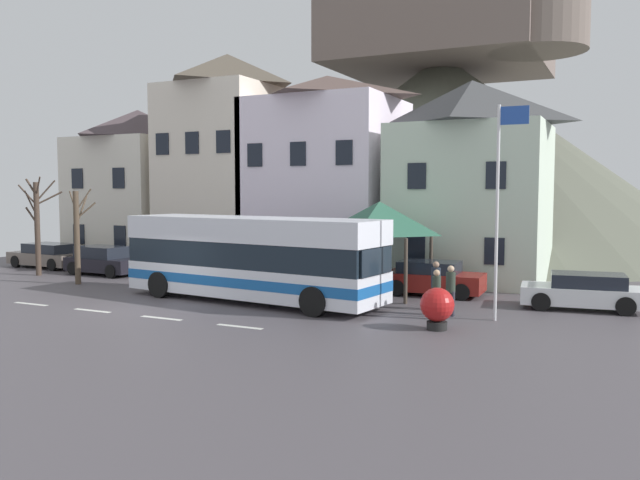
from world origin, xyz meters
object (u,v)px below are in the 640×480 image
object	(u,v)px
parked_car_03	(583,291)
bare_tree_01	(77,235)
townhouse_02	(327,175)
parked_car_02	(433,278)
hilltop_castle	(442,141)
pedestrian_01	(451,288)
townhouse_03	(470,182)
parked_car_01	(48,256)
pedestrian_02	(436,292)
townhouse_01	(228,161)
flagpole	(500,196)
transit_bus	(251,259)
townhouse_00	(139,186)
bus_shelter	(379,218)
parked_car_00	(105,261)
pedestrian_03	(436,283)
public_bench	(376,274)
pedestrian_00	(383,277)
harbour_buoy	(437,306)
bare_tree_02	(37,224)

from	to	relation	value
parked_car_03	bare_tree_01	distance (m)	20.80
townhouse_02	parked_car_02	bearing A→B (deg)	-34.83
hilltop_castle	pedestrian_01	bearing A→B (deg)	-74.12
townhouse_03	parked_car_01	xyz separation A→B (m)	(-21.49, -4.59, -3.87)
parked_car_02	pedestrian_02	size ratio (longest dim) A/B	2.42
townhouse_01	flagpole	world-z (taller)	townhouse_01
townhouse_01	pedestrian_01	size ratio (longest dim) A/B	6.84
transit_bus	parked_car_03	distance (m)	11.87
townhouse_02	hilltop_castle	world-z (taller)	hilltop_castle
parked_car_02	bare_tree_01	bearing A→B (deg)	-167.21
hilltop_castle	townhouse_01	bearing A→B (deg)	-115.19
pedestrian_02	bare_tree_01	world-z (taller)	bare_tree_01
parked_car_03	townhouse_00	bearing A→B (deg)	-19.36
bare_tree_01	bus_shelter	bearing A→B (deg)	13.81
pedestrian_01	parked_car_00	bearing A→B (deg)	170.65
pedestrian_03	hilltop_castle	bearing A→B (deg)	104.78
townhouse_01	townhouse_00	bearing A→B (deg)	179.29
transit_bus	parked_car_00	xyz separation A→B (m)	(-10.61, 3.45, -0.91)
townhouse_03	bus_shelter	bearing A→B (deg)	-114.84
parked_car_00	pedestrian_03	world-z (taller)	pedestrian_03
townhouse_00	townhouse_02	bearing A→B (deg)	-0.61
parked_car_01	townhouse_00	bearing A→B (deg)	-106.55
transit_bus	flagpole	distance (m)	9.25
townhouse_02	flagpole	bearing A→B (deg)	-41.10
parked_car_02	bus_shelter	bearing A→B (deg)	-160.90
hilltop_castle	transit_bus	distance (m)	25.94
townhouse_03	public_bench	world-z (taller)	townhouse_03
parked_car_03	pedestrian_00	size ratio (longest dim) A/B	2.46
parked_car_00	public_bench	size ratio (longest dim) A/B	2.68
parked_car_00	parked_car_02	size ratio (longest dim) A/B	1.03
flagpole	harbour_buoy	distance (m)	4.13
pedestrian_03	townhouse_00	bearing A→B (deg)	158.33
pedestrian_02	pedestrian_03	bearing A→B (deg)	106.25
public_bench	pedestrian_00	bearing A→B (deg)	-66.22
parked_car_03	pedestrian_00	xyz separation A→B (m)	(-6.68, -1.98, 0.36)
townhouse_02	bare_tree_01	distance (m)	12.18
townhouse_01	bare_tree_02	world-z (taller)	townhouse_01
transit_bus	parked_car_02	distance (m)	7.25
parked_car_02	bare_tree_02	distance (m)	19.19
townhouse_03	pedestrian_00	bearing A→B (deg)	-102.03
townhouse_00	parked_car_00	size ratio (longest dim) A/B	2.21
parked_car_03	townhouse_03	bearing A→B (deg)	-51.69
parked_car_03	parked_car_00	bearing A→B (deg)	-5.90
parked_car_02	bare_tree_01	size ratio (longest dim) A/B	0.92
parked_car_01	pedestrian_01	size ratio (longest dim) A/B	2.74
public_bench	flagpole	xyz separation A→B (m)	(6.29, -5.70, 3.48)
townhouse_00	parked_car_01	xyz separation A→B (m)	(-1.88, -5.07, -3.77)
townhouse_00	pedestrian_03	xyz separation A→B (m)	(20.17, -8.01, -3.46)
harbour_buoy	townhouse_02	bearing A→B (deg)	128.59
parked_car_01	pedestrian_00	size ratio (longest dim) A/B	2.70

